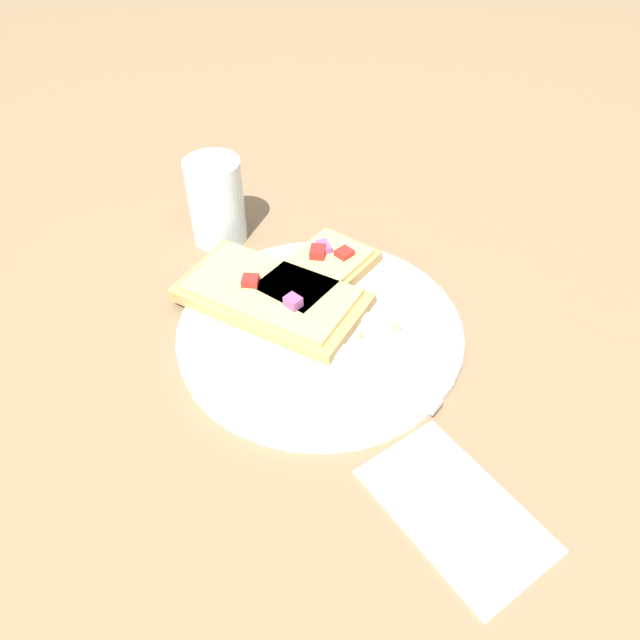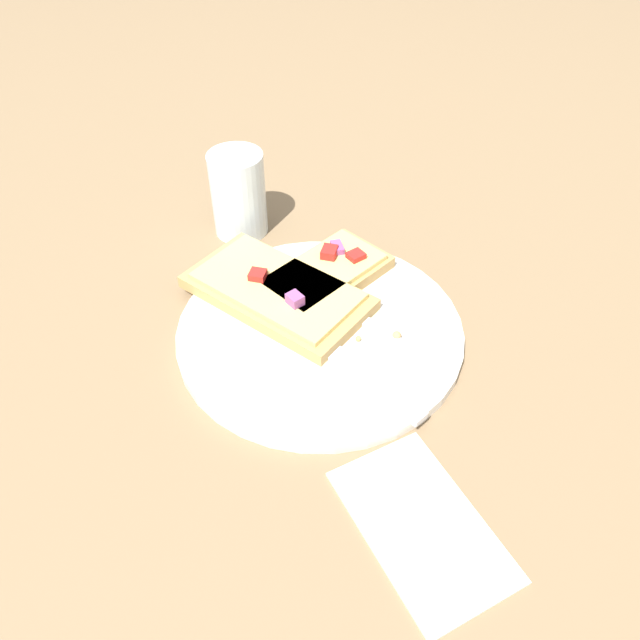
{
  "view_description": "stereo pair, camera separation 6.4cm",
  "coord_description": "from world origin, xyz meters",
  "px_view_note": "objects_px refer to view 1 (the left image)",
  "views": [
    {
      "loc": [
        -0.37,
        0.27,
        0.46
      ],
      "look_at": [
        0.0,
        0.0,
        0.02
      ],
      "focal_mm": 35.0,
      "sensor_mm": 36.0,
      "label": 1
    },
    {
      "loc": [
        -0.41,
        0.21,
        0.46
      ],
      "look_at": [
        0.0,
        0.0,
        0.02
      ],
      "focal_mm": 35.0,
      "sensor_mm": 36.0,
      "label": 2
    }
  ],
  "objects_px": {
    "fork": "(344,308)",
    "pizza_slice_main": "(271,295)",
    "drinking_glass": "(215,202)",
    "knife": "(360,363)",
    "plate": "(320,331)",
    "napkin": "(455,509)",
    "pizza_slice_corner": "(315,274)"
  },
  "relations": [
    {
      "from": "plate",
      "to": "knife",
      "type": "bearing_deg",
      "value": -178.98
    },
    {
      "from": "pizza_slice_main",
      "to": "pizza_slice_corner",
      "type": "height_order",
      "value": "pizza_slice_main"
    },
    {
      "from": "plate",
      "to": "fork",
      "type": "relative_size",
      "value": 1.36
    },
    {
      "from": "knife",
      "to": "pizza_slice_corner",
      "type": "height_order",
      "value": "pizza_slice_corner"
    },
    {
      "from": "pizza_slice_main",
      "to": "pizza_slice_corner",
      "type": "bearing_deg",
      "value": -114.1
    },
    {
      "from": "plate",
      "to": "pizza_slice_corner",
      "type": "distance_m",
      "value": 0.08
    },
    {
      "from": "fork",
      "to": "napkin",
      "type": "xyz_separation_m",
      "value": [
        -0.23,
        0.06,
        -0.01
      ]
    },
    {
      "from": "pizza_slice_main",
      "to": "plate",
      "type": "bearing_deg",
      "value": 172.6
    },
    {
      "from": "pizza_slice_main",
      "to": "napkin",
      "type": "xyz_separation_m",
      "value": [
        -0.29,
        0.01,
        -0.02
      ]
    },
    {
      "from": "knife",
      "to": "napkin",
      "type": "distance_m",
      "value": 0.17
    },
    {
      "from": "plate",
      "to": "fork",
      "type": "xyz_separation_m",
      "value": [
        0.01,
        -0.04,
        0.01
      ]
    },
    {
      "from": "drinking_glass",
      "to": "pizza_slice_main",
      "type": "bearing_deg",
      "value": 173.23
    },
    {
      "from": "napkin",
      "to": "fork",
      "type": "bearing_deg",
      "value": -15.37
    },
    {
      "from": "fork",
      "to": "knife",
      "type": "bearing_deg",
      "value": 136.45
    },
    {
      "from": "knife",
      "to": "napkin",
      "type": "bearing_deg",
      "value": 154.5
    },
    {
      "from": "pizza_slice_main",
      "to": "drinking_glass",
      "type": "distance_m",
      "value": 0.16
    },
    {
      "from": "pizza_slice_main",
      "to": "drinking_glass",
      "type": "height_order",
      "value": "drinking_glass"
    },
    {
      "from": "fork",
      "to": "pizza_slice_main",
      "type": "xyz_separation_m",
      "value": [
        0.05,
        0.06,
        0.01
      ]
    },
    {
      "from": "plate",
      "to": "napkin",
      "type": "xyz_separation_m",
      "value": [
        -0.23,
        0.03,
        -0.0
      ]
    },
    {
      "from": "knife",
      "to": "pizza_slice_main",
      "type": "xyz_separation_m",
      "value": [
        0.13,
        0.02,
        0.01
      ]
    },
    {
      "from": "plate",
      "to": "knife",
      "type": "relative_size",
      "value": 1.43
    },
    {
      "from": "pizza_slice_main",
      "to": "pizza_slice_corner",
      "type": "xyz_separation_m",
      "value": [
        0.0,
        -0.06,
        0.0
      ]
    },
    {
      "from": "pizza_slice_corner",
      "to": "pizza_slice_main",
      "type": "bearing_deg",
      "value": -16.92
    },
    {
      "from": "plate",
      "to": "drinking_glass",
      "type": "bearing_deg",
      "value": 0.49
    },
    {
      "from": "knife",
      "to": "pizza_slice_corner",
      "type": "relative_size",
      "value": 1.23
    },
    {
      "from": "fork",
      "to": "drinking_glass",
      "type": "distance_m",
      "value": 0.21
    },
    {
      "from": "knife",
      "to": "pizza_slice_corner",
      "type": "xyz_separation_m",
      "value": [
        0.13,
        -0.04,
        0.01
      ]
    },
    {
      "from": "plate",
      "to": "pizza_slice_main",
      "type": "bearing_deg",
      "value": 17.82
    },
    {
      "from": "plate",
      "to": "pizza_slice_main",
      "type": "height_order",
      "value": "pizza_slice_main"
    },
    {
      "from": "plate",
      "to": "napkin",
      "type": "height_order",
      "value": "plate"
    },
    {
      "from": "knife",
      "to": "pizza_slice_main",
      "type": "bearing_deg",
      "value": -6.02
    },
    {
      "from": "plate",
      "to": "fork",
      "type": "height_order",
      "value": "fork"
    }
  ]
}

